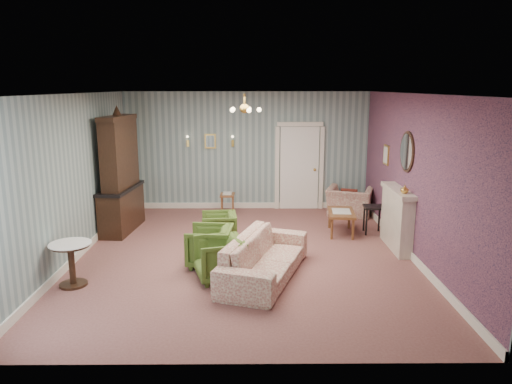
{
  "coord_description": "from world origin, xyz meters",
  "views": [
    {
      "loc": [
        0.13,
        -8.3,
        3.03
      ],
      "look_at": [
        0.2,
        0.4,
        1.1
      ],
      "focal_mm": 33.67,
      "sensor_mm": 36.0,
      "label": 1
    }
  ],
  "objects_px": {
    "fireplace": "(397,219)",
    "side_table_black": "(373,220)",
    "olive_chair_a": "(220,257)",
    "olive_chair_c": "(219,227)",
    "pedestal_table": "(72,264)",
    "dresser": "(120,171)",
    "sofa_chintz": "(265,250)",
    "olive_chair_b": "(210,244)",
    "wingback_chair": "(350,197)",
    "coffee_table": "(341,222)"
  },
  "relations": [
    {
      "from": "olive_chair_c",
      "to": "sofa_chintz",
      "type": "bearing_deg",
      "value": 21.22
    },
    {
      "from": "fireplace",
      "to": "coffee_table",
      "type": "height_order",
      "value": "fireplace"
    },
    {
      "from": "pedestal_table",
      "to": "dresser",
      "type": "bearing_deg",
      "value": 90.0
    },
    {
      "from": "fireplace",
      "to": "coffee_table",
      "type": "relative_size",
      "value": 1.48
    },
    {
      "from": "olive_chair_a",
      "to": "sofa_chintz",
      "type": "relative_size",
      "value": 0.32
    },
    {
      "from": "olive_chair_a",
      "to": "pedestal_table",
      "type": "distance_m",
      "value": 2.27
    },
    {
      "from": "sofa_chintz",
      "to": "olive_chair_b",
      "type": "bearing_deg",
      "value": 79.12
    },
    {
      "from": "olive_chair_a",
      "to": "olive_chair_c",
      "type": "distance_m",
      "value": 1.79
    },
    {
      "from": "wingback_chair",
      "to": "side_table_black",
      "type": "xyz_separation_m",
      "value": [
        0.2,
        -1.46,
        -0.15
      ]
    },
    {
      "from": "olive_chair_a",
      "to": "olive_chair_c",
      "type": "height_order",
      "value": "olive_chair_a"
    },
    {
      "from": "olive_chair_c",
      "to": "dresser",
      "type": "bearing_deg",
      "value": -118.36
    },
    {
      "from": "olive_chair_c",
      "to": "side_table_black",
      "type": "relative_size",
      "value": 1.14
    },
    {
      "from": "fireplace",
      "to": "side_table_black",
      "type": "bearing_deg",
      "value": 102.84
    },
    {
      "from": "pedestal_table",
      "to": "side_table_black",
      "type": "bearing_deg",
      "value": 26.51
    },
    {
      "from": "olive_chair_a",
      "to": "pedestal_table",
      "type": "bearing_deg",
      "value": -100.1
    },
    {
      "from": "olive_chair_a",
      "to": "coffee_table",
      "type": "height_order",
      "value": "olive_chair_a"
    },
    {
      "from": "olive_chair_c",
      "to": "side_table_black",
      "type": "distance_m",
      "value": 3.23
    },
    {
      "from": "fireplace",
      "to": "side_table_black",
      "type": "height_order",
      "value": "fireplace"
    },
    {
      "from": "side_table_black",
      "to": "olive_chair_a",
      "type": "bearing_deg",
      "value": -141.8
    },
    {
      "from": "sofa_chintz",
      "to": "wingback_chair",
      "type": "bearing_deg",
      "value": -10.82
    },
    {
      "from": "olive_chair_b",
      "to": "sofa_chintz",
      "type": "relative_size",
      "value": 0.33
    },
    {
      "from": "sofa_chintz",
      "to": "coffee_table",
      "type": "xyz_separation_m",
      "value": [
        1.65,
        2.31,
        -0.21
      ]
    },
    {
      "from": "dresser",
      "to": "wingback_chair",
      "type": "bearing_deg",
      "value": 18.13
    },
    {
      "from": "olive_chair_c",
      "to": "fireplace",
      "type": "relative_size",
      "value": 0.48
    },
    {
      "from": "side_table_black",
      "to": "coffee_table",
      "type": "bearing_deg",
      "value": -179.74
    },
    {
      "from": "sofa_chintz",
      "to": "wingback_chair",
      "type": "relative_size",
      "value": 2.26
    },
    {
      "from": "wingback_chair",
      "to": "pedestal_table",
      "type": "xyz_separation_m",
      "value": [
        -5.1,
        -4.11,
        -0.1
      ]
    },
    {
      "from": "olive_chair_b",
      "to": "side_table_black",
      "type": "height_order",
      "value": "olive_chair_b"
    },
    {
      "from": "olive_chair_a",
      "to": "fireplace",
      "type": "bearing_deg",
      "value": 97.97
    },
    {
      "from": "olive_chair_a",
      "to": "sofa_chintz",
      "type": "distance_m",
      "value": 0.73
    },
    {
      "from": "olive_chair_a",
      "to": "side_table_black",
      "type": "height_order",
      "value": "olive_chair_a"
    },
    {
      "from": "olive_chair_b",
      "to": "fireplace",
      "type": "xyz_separation_m",
      "value": [
        3.46,
        0.87,
        0.2
      ]
    },
    {
      "from": "olive_chair_a",
      "to": "sofa_chintz",
      "type": "bearing_deg",
      "value": 80.06
    },
    {
      "from": "olive_chair_a",
      "to": "fireplace",
      "type": "relative_size",
      "value": 0.53
    },
    {
      "from": "olive_chair_b",
      "to": "olive_chair_c",
      "type": "relative_size",
      "value": 1.12
    },
    {
      "from": "sofa_chintz",
      "to": "fireplace",
      "type": "bearing_deg",
      "value": -42.69
    },
    {
      "from": "olive_chair_c",
      "to": "wingback_chair",
      "type": "relative_size",
      "value": 0.66
    },
    {
      "from": "wingback_chair",
      "to": "coffee_table",
      "type": "distance_m",
      "value": 1.55
    },
    {
      "from": "sofa_chintz",
      "to": "pedestal_table",
      "type": "relative_size",
      "value": 3.34
    },
    {
      "from": "wingback_chair",
      "to": "pedestal_table",
      "type": "bearing_deg",
      "value": 58.36
    },
    {
      "from": "olive_chair_a",
      "to": "side_table_black",
      "type": "xyz_separation_m",
      "value": [
        3.04,
        2.39,
        -0.08
      ]
    },
    {
      "from": "olive_chair_a",
      "to": "dresser",
      "type": "height_order",
      "value": "dresser"
    },
    {
      "from": "fireplace",
      "to": "sofa_chintz",
      "type": "bearing_deg",
      "value": -151.21
    },
    {
      "from": "dresser",
      "to": "side_table_black",
      "type": "xyz_separation_m",
      "value": [
        5.3,
        -0.29,
        -1.0
      ]
    },
    {
      "from": "olive_chair_b",
      "to": "dresser",
      "type": "xyz_separation_m",
      "value": [
        -2.05,
        2.08,
        0.91
      ]
    },
    {
      "from": "coffee_table",
      "to": "dresser",
      "type": "bearing_deg",
      "value": 176.34
    },
    {
      "from": "wingback_chair",
      "to": "dresser",
      "type": "relative_size",
      "value": 0.4
    },
    {
      "from": "sofa_chintz",
      "to": "side_table_black",
      "type": "xyz_separation_m",
      "value": [
        2.32,
        2.31,
        -0.16
      ]
    },
    {
      "from": "sofa_chintz",
      "to": "wingback_chair",
      "type": "xyz_separation_m",
      "value": [
        2.12,
        3.78,
        -0.0
      ]
    },
    {
      "from": "dresser",
      "to": "coffee_table",
      "type": "relative_size",
      "value": 2.73
    }
  ]
}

